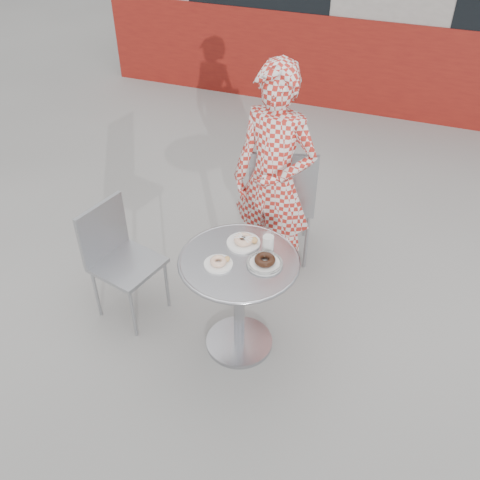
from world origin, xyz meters
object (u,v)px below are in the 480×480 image
(chair_far, at_px, (281,219))
(seated_person, at_px, (274,182))
(chair_left, at_px, (130,283))
(milk_cup, at_px, (268,242))
(bistro_table, at_px, (239,282))
(plate_near, at_px, (219,262))
(plate_far, at_px, (244,241))
(plate_checker, at_px, (265,262))

(chair_far, height_order, seated_person, seated_person)
(chair_left, relative_size, milk_cup, 7.24)
(bistro_table, xyz_separation_m, plate_near, (-0.09, -0.08, 0.18))
(chair_far, xyz_separation_m, chair_left, (-0.72, -0.95, -0.05))
(chair_far, height_order, plate_far, chair_far)
(plate_far, relative_size, plate_near, 1.22)
(bistro_table, height_order, chair_far, chair_far)
(plate_near, distance_m, milk_cup, 0.30)
(plate_checker, bearing_deg, plate_far, 142.60)
(plate_near, bearing_deg, chair_far, 87.54)
(plate_far, relative_size, plate_checker, 0.96)
(bistro_table, bearing_deg, seated_person, 92.35)
(bistro_table, height_order, milk_cup, milk_cup)
(chair_far, bearing_deg, plate_near, 72.46)
(milk_cup, bearing_deg, bistro_table, -130.13)
(plate_near, bearing_deg, plate_far, 73.46)
(plate_far, bearing_deg, chair_left, -171.26)
(seated_person, height_order, plate_near, seated_person)
(bistro_table, xyz_separation_m, milk_cup, (0.12, 0.14, 0.22))
(chair_left, xyz_separation_m, plate_far, (0.74, 0.11, 0.47))
(seated_person, bearing_deg, plate_checker, -65.85)
(bistro_table, bearing_deg, plate_checker, 5.94)
(seated_person, height_order, plate_far, seated_person)
(plate_near, relative_size, plate_checker, 0.79)
(chair_left, bearing_deg, plate_near, -85.29)
(plate_checker, height_order, milk_cup, milk_cup)
(chair_left, bearing_deg, chair_far, -23.90)
(chair_far, relative_size, milk_cup, 8.65)
(bistro_table, xyz_separation_m, chair_left, (-0.77, 0.03, -0.28))
(plate_far, bearing_deg, chair_far, 91.36)
(milk_cup, bearing_deg, seated_person, 104.81)
(bistro_table, distance_m, seated_person, 0.75)
(plate_far, bearing_deg, bistro_table, -80.62)
(chair_far, relative_size, chair_left, 1.19)
(chair_left, bearing_deg, bistro_table, -78.65)
(seated_person, relative_size, plate_checker, 7.75)
(chair_far, relative_size, seated_person, 0.60)
(chair_left, bearing_deg, milk_cup, -69.22)
(bistro_table, distance_m, chair_left, 0.82)
(plate_near, bearing_deg, plate_checker, 21.42)
(chair_far, xyz_separation_m, plate_near, (-0.05, -1.05, 0.42))
(chair_far, bearing_deg, seated_person, 77.96)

